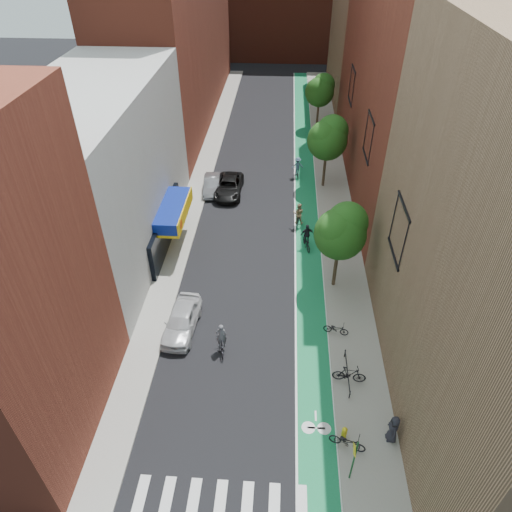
% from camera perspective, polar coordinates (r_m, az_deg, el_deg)
% --- Properties ---
extents(ground, '(160.00, 160.00, 0.00)m').
position_cam_1_polar(ground, '(25.36, -2.08, -18.30)').
color(ground, black).
rests_on(ground, ground).
extents(bike_lane, '(2.00, 68.00, 0.01)m').
position_cam_1_polar(bike_lane, '(45.28, 6.14, 9.92)').
color(bike_lane, '#136C31').
rests_on(bike_lane, ground).
extents(sidewalk_left, '(2.00, 68.00, 0.15)m').
position_cam_1_polar(sidewalk_left, '(45.86, -6.63, 10.36)').
color(sidewalk_left, gray).
rests_on(sidewalk_left, ground).
extents(sidewalk_right, '(3.00, 68.00, 0.15)m').
position_cam_1_polar(sidewalk_right, '(45.44, 9.34, 9.83)').
color(sidewalk_right, gray).
rests_on(sidewalk_right, ground).
extents(building_left_white, '(8.00, 20.00, 12.00)m').
position_cam_1_polar(building_left_white, '(34.29, -18.92, 9.70)').
color(building_left_white, silver).
rests_on(building_left_white, ground).
extents(building_left_far_red, '(8.00, 36.00, 22.00)m').
position_cam_1_polar(building_left_far_red, '(58.34, -10.20, 27.42)').
color(building_left_far_red, maroon).
rests_on(building_left_far_red, ground).
extents(building_right_mid_red, '(8.00, 28.00, 22.00)m').
position_cam_1_polar(building_right_mid_red, '(42.52, 18.93, 22.35)').
color(building_right_mid_red, maroon).
rests_on(building_right_mid_red, ground).
extents(building_right_far_tan, '(8.00, 20.00, 18.00)m').
position_cam_1_polar(building_right_far_tan, '(65.96, 13.99, 26.36)').
color(building_right_far_tan, '#8C6B4C').
rests_on(building_right_far_tan, ground).
extents(tree_near, '(3.40, 3.36, 6.42)m').
position_cam_1_polar(tree_near, '(29.36, 10.61, 3.18)').
color(tree_near, '#332619').
rests_on(tree_near, ground).
extents(tree_mid, '(3.55, 3.53, 6.74)m').
position_cam_1_polar(tree_mid, '(41.52, 9.00, 14.48)').
color(tree_mid, '#332619').
rests_on(tree_mid, ground).
extents(tree_far, '(3.30, 3.25, 6.21)m').
position_cam_1_polar(tree_far, '(54.76, 8.02, 19.91)').
color(tree_far, '#332619').
rests_on(tree_far, ground).
extents(sign_pole, '(0.13, 0.71, 3.00)m').
position_cam_1_polar(sign_pole, '(22.20, 12.12, -23.53)').
color(sign_pole, '#194C26').
rests_on(sign_pole, sidewalk_right).
extents(parked_car_white, '(2.09, 4.60, 1.53)m').
position_cam_1_polar(parked_car_white, '(28.62, -9.28, -7.93)').
color(parked_car_white, silver).
rests_on(parked_car_white, ground).
extents(parked_car_black, '(2.38, 5.07, 1.40)m').
position_cam_1_polar(parked_car_black, '(41.83, -3.40, 8.66)').
color(parked_car_black, black).
rests_on(parked_car_black, ground).
extents(parked_car_silver, '(1.71, 4.13, 1.33)m').
position_cam_1_polar(parked_car_silver, '(42.32, -5.53, 8.86)').
color(parked_car_silver, gray).
rests_on(parked_car_silver, ground).
extents(cyclist_lead, '(0.87, 1.70, 2.09)m').
position_cam_1_polar(cyclist_lead, '(27.18, -4.33, -10.70)').
color(cyclist_lead, black).
rests_on(cyclist_lead, ground).
extents(cyclist_lane_near, '(0.95, 1.73, 2.14)m').
position_cam_1_polar(cyclist_lane_near, '(37.15, 5.29, 4.86)').
color(cyclist_lane_near, black).
rests_on(cyclist_lane_near, ground).
extents(cyclist_lane_mid, '(1.06, 1.91, 2.04)m').
position_cam_1_polar(cyclist_lane_mid, '(34.95, 6.36, 2.08)').
color(cyclist_lane_mid, black).
rests_on(cyclist_lane_mid, ground).
extents(cyclist_lane_far, '(1.19, 1.68, 2.04)m').
position_cam_1_polar(cyclist_lane_far, '(44.59, 5.19, 10.85)').
color(cyclist_lane_far, black).
rests_on(cyclist_lane_far, ground).
extents(parked_bike_near, '(1.90, 1.14, 0.94)m').
position_cam_1_polar(parked_bike_near, '(23.99, 11.36, -21.77)').
color(parked_bike_near, black).
rests_on(parked_bike_near, sidewalk_right).
extents(parked_bike_mid, '(1.88, 0.68, 1.11)m').
position_cam_1_polar(parked_bike_mid, '(26.17, 11.58, -14.30)').
color(parked_bike_mid, black).
rests_on(parked_bike_mid, sidewalk_right).
extents(parked_bike_far, '(1.62, 0.86, 0.81)m').
position_cam_1_polar(parked_bike_far, '(28.48, 9.98, -8.94)').
color(parked_bike_far, black).
rests_on(parked_bike_far, sidewalk_right).
extents(pedestrian, '(0.57, 0.85, 1.70)m').
position_cam_1_polar(pedestrian, '(24.39, 16.78, -19.98)').
color(pedestrian, '#222129').
rests_on(pedestrian, sidewalk_right).
extents(fire_hydrant, '(0.27, 0.27, 0.78)m').
position_cam_1_polar(fire_hydrant, '(24.28, 10.97, -20.83)').
color(fire_hydrant, gold).
rests_on(fire_hydrant, sidewalk_right).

